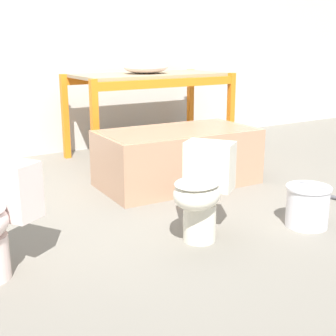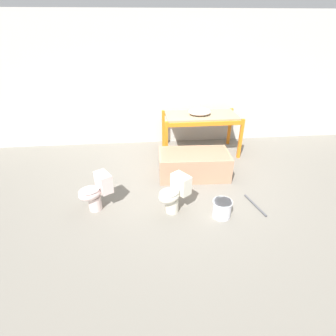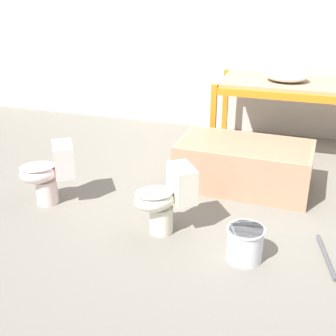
# 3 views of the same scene
# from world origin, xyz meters

# --- Properties ---
(ground_plane) EXTENTS (12.00, 12.00, 0.00)m
(ground_plane) POSITION_xyz_m (0.00, 0.00, 0.00)
(ground_plane) COLOR slate
(warehouse_wall_rear) EXTENTS (10.80, 0.08, 3.20)m
(warehouse_wall_rear) POSITION_xyz_m (0.00, 2.09, 1.60)
(warehouse_wall_rear) COLOR beige
(warehouse_wall_rear) RESTS_ON ground_plane
(shelving_rack) EXTENTS (1.84, 0.92, 0.98)m
(shelving_rack) POSITION_xyz_m (0.57, 1.31, 0.84)
(shelving_rack) COLOR orange
(shelving_rack) RESTS_ON ground_plane
(sink_basin) EXTENTS (0.53, 0.44, 0.23)m
(sink_basin) POSITION_xyz_m (0.52, 1.29, 1.06)
(sink_basin) COLOR silver
(sink_basin) RESTS_ON shelving_rack
(bathtub_main) EXTENTS (1.51, 0.85, 0.53)m
(bathtub_main) POSITION_xyz_m (0.20, 0.14, 0.31)
(bathtub_main) COLOR tan
(bathtub_main) RESTS_ON ground_plane
(toilet_near) EXTENTS (0.65, 0.59, 0.66)m
(toilet_near) POSITION_xyz_m (-0.36, -1.02, 0.36)
(toilet_near) COLOR silver
(toilet_near) RESTS_ON ground_plane
(bucket_white) EXTENTS (0.33, 0.33, 0.31)m
(bucket_white) POSITION_xyz_m (0.43, -1.26, 0.16)
(bucket_white) COLOR silver
(bucket_white) RESTS_ON ground_plane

